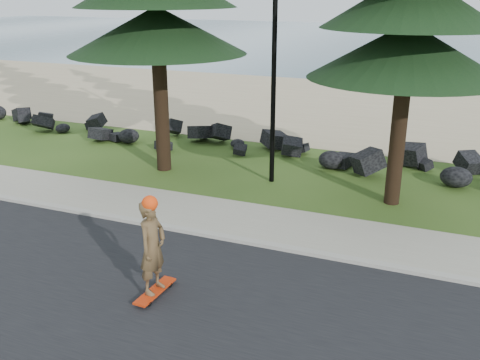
{
  "coord_description": "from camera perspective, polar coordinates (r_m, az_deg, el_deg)",
  "views": [
    {
      "loc": [
        4.69,
        -10.93,
        5.38
      ],
      "look_at": [
        0.28,
        0.0,
        1.14
      ],
      "focal_mm": 40.0,
      "sensor_mm": 36.0,
      "label": 1
    }
  ],
  "objects": [
    {
      "name": "skateboarder",
      "position": [
        9.78,
        -9.32,
        -7.14
      ],
      "size": [
        0.45,
        1.07,
        1.98
      ],
      "rotation": [
        0.0,
        0.0,
        1.52
      ],
      "color": "red",
      "rests_on": "ground"
    },
    {
      "name": "kerb",
      "position": [
        12.29,
        -2.81,
        -5.95
      ],
      "size": [
        160.0,
        0.2,
        0.1
      ],
      "primitive_type": "cube",
      "color": "#A8A397",
      "rests_on": "ground"
    },
    {
      "name": "ocean",
      "position": [
        62.34,
        18.09,
        13.9
      ],
      "size": [
        160.0,
        58.0,
        0.01
      ],
      "primitive_type": "cube",
      "color": "#355766",
      "rests_on": "ground"
    },
    {
      "name": "lamp_post",
      "position": [
        14.94,
        3.71,
        14.96
      ],
      "size": [
        0.25,
        0.14,
        8.14
      ],
      "color": "black",
      "rests_on": "ground"
    },
    {
      "name": "sidewalk",
      "position": [
        13.21,
        -0.82,
        -4.07
      ],
      "size": [
        160.0,
        2.0,
        0.08
      ],
      "primitive_type": "cube",
      "color": "gray",
      "rests_on": "ground"
    },
    {
      "name": "seawall_boulders",
      "position": [
        18.01,
        5.84,
        2.29
      ],
      "size": [
        60.0,
        2.4,
        1.1
      ],
      "primitive_type": null,
      "color": "black",
      "rests_on": "ground"
    },
    {
      "name": "beach_sand",
      "position": [
        26.41,
        11.36,
        7.66
      ],
      "size": [
        160.0,
        15.0,
        0.01
      ],
      "primitive_type": "cube",
      "color": "tan",
      "rests_on": "ground"
    },
    {
      "name": "road",
      "position": [
        9.6,
        -12.09,
        -14.73
      ],
      "size": [
        160.0,
        7.0,
        0.02
      ],
      "primitive_type": "cube",
      "color": "black",
      "rests_on": "ground"
    },
    {
      "name": "ground",
      "position": [
        13.05,
        -1.16,
        -4.56
      ],
      "size": [
        160.0,
        160.0,
        0.0
      ],
      "primitive_type": "plane",
      "color": "#2F4C17",
      "rests_on": "ground"
    }
  ]
}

